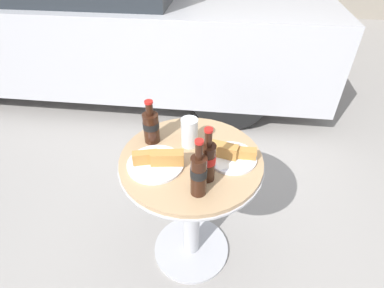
% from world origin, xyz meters
% --- Properties ---
extents(ground_plane, '(30.00, 30.00, 0.00)m').
position_xyz_m(ground_plane, '(0.00, 0.00, 0.00)').
color(ground_plane, gray).
extents(bistro_table, '(0.64, 0.64, 0.70)m').
position_xyz_m(bistro_table, '(0.00, 0.00, 0.49)').
color(bistro_table, '#B7B7BC').
rests_on(bistro_table, ground_plane).
extents(cola_bottle_left, '(0.07, 0.07, 0.21)m').
position_xyz_m(cola_bottle_left, '(-0.19, 0.10, 0.79)').
color(cola_bottle_left, '#33190F').
rests_on(cola_bottle_left, bistro_table).
extents(cola_bottle_right, '(0.06, 0.06, 0.25)m').
position_xyz_m(cola_bottle_right, '(0.05, -0.20, 0.80)').
color(cola_bottle_right, '#33190F').
rests_on(cola_bottle_right, bistro_table).
extents(cola_bottle_center, '(0.07, 0.07, 0.24)m').
position_xyz_m(cola_bottle_center, '(0.08, -0.12, 0.80)').
color(cola_bottle_center, '#33190F').
rests_on(cola_bottle_center, bistro_table).
extents(drinking_glass, '(0.08, 0.08, 0.14)m').
position_xyz_m(drinking_glass, '(-0.02, 0.09, 0.77)').
color(drinking_glass, black).
rests_on(drinking_glass, bistro_table).
extents(lunch_plate_near, '(0.24, 0.24, 0.07)m').
position_xyz_m(lunch_plate_near, '(-0.13, -0.06, 0.73)').
color(lunch_plate_near, white).
rests_on(lunch_plate_near, bistro_table).
extents(lunch_plate_far, '(0.23, 0.21, 0.07)m').
position_xyz_m(lunch_plate_far, '(0.17, 0.02, 0.73)').
color(lunch_plate_far, white).
rests_on(lunch_plate_far, bistro_table).
extents(parked_car, '(4.50, 1.85, 1.43)m').
position_xyz_m(parked_car, '(-1.27, 2.12, 0.68)').
color(parked_car, '#B7B7BC').
rests_on(parked_car, ground_plane).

